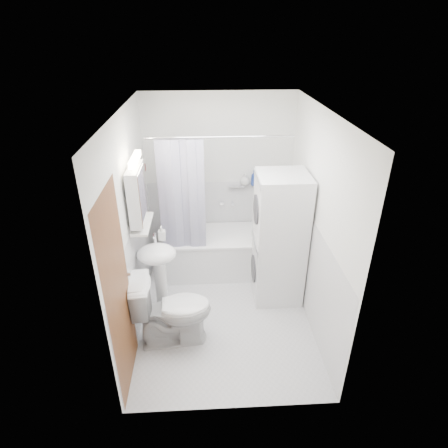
{
  "coord_description": "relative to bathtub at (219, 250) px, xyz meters",
  "views": [
    {
      "loc": [
        -0.2,
        -3.53,
        3.1
      ],
      "look_at": [
        0.0,
        0.15,
        1.14
      ],
      "focal_mm": 30.0,
      "sensor_mm": 36.0,
      "label": 1
    }
  ],
  "objects": [
    {
      "name": "floor",
      "position": [
        0.02,
        -0.92,
        -0.32
      ],
      "size": [
        2.6,
        2.6,
        0.0
      ],
      "primitive_type": "plane",
      "color": "#BDBCC1",
      "rests_on": "ground"
    },
    {
      "name": "room_walls",
      "position": [
        0.02,
        -0.92,
        1.17
      ],
      "size": [
        2.6,
        2.6,
        2.6
      ],
      "color": "white",
      "rests_on": "ground"
    },
    {
      "name": "wainscot",
      "position": [
        0.02,
        -0.63,
        0.28
      ],
      "size": [
        1.98,
        2.58,
        2.58
      ],
      "color": "white",
      "rests_on": "ground"
    },
    {
      "name": "door",
      "position": [
        -0.93,
        -1.47,
        0.68
      ],
      "size": [
        0.05,
        2.0,
        2.0
      ],
      "color": "brown",
      "rests_on": "ground"
    },
    {
      "name": "bathtub",
      "position": [
        0.0,
        0.0,
        0.0
      ],
      "size": [
        1.5,
        0.71,
        0.57
      ],
      "color": "white",
      "rests_on": "ground"
    },
    {
      "name": "tub_spout",
      "position": [
        0.2,
        0.33,
        0.58
      ],
      "size": [
        0.04,
        0.12,
        0.04
      ],
      "primitive_type": "cylinder",
      "rotation": [
        1.57,
        0.0,
        0.0
      ],
      "color": "silver",
      "rests_on": "room_walls"
    },
    {
      "name": "curtain_rod",
      "position": [
        0.0,
        -0.3,
        1.68
      ],
      "size": [
        1.68,
        0.02,
        0.02
      ],
      "primitive_type": "cylinder",
      "rotation": [
        0.0,
        1.57,
        0.0
      ],
      "color": "silver",
      "rests_on": "room_walls"
    },
    {
      "name": "shower_curtain",
      "position": [
        -0.47,
        -0.3,
        0.93
      ],
      "size": [
        0.55,
        0.02,
        1.45
      ],
      "color": "#151343",
      "rests_on": "curtain_rod"
    },
    {
      "name": "sink",
      "position": [
        -0.73,
        -0.89,
        0.39
      ],
      "size": [
        0.44,
        0.37,
        1.04
      ],
      "color": "white",
      "rests_on": "ground"
    },
    {
      "name": "medicine_cabinet",
      "position": [
        -0.89,
        -0.82,
        1.25
      ],
      "size": [
        0.13,
        0.5,
        0.71
      ],
      "color": "white",
      "rests_on": "room_walls"
    },
    {
      "name": "shelf",
      "position": [
        -0.87,
        -0.82,
        0.88
      ],
      "size": [
        0.18,
        0.54,
        0.02
      ],
      "primitive_type": "cube",
      "color": "silver",
      "rests_on": "room_walls"
    },
    {
      "name": "shower_caddy",
      "position": [
        0.25,
        0.32,
        0.83
      ],
      "size": [
        0.22,
        0.06,
        0.02
      ],
      "primitive_type": "cube",
      "color": "silver",
      "rests_on": "room_walls"
    },
    {
      "name": "towel",
      "position": [
        -0.92,
        -0.32,
        1.0
      ],
      "size": [
        0.07,
        0.31,
        0.75
      ],
      "color": "#58150B",
      "rests_on": "room_walls"
    },
    {
      "name": "washer_dryer",
      "position": [
        0.7,
        -0.59,
        0.51
      ],
      "size": [
        0.6,
        0.58,
        1.65
      ],
      "rotation": [
        0.0,
        0.0,
        0.0
      ],
      "color": "white",
      "rests_on": "ground"
    },
    {
      "name": "toilet",
      "position": [
        -0.56,
        -1.32,
        0.09
      ],
      "size": [
        0.88,
        0.54,
        0.82
      ],
      "primitive_type": "imported",
      "rotation": [
        0.0,
        0.0,
        1.66
      ],
      "color": "white",
      "rests_on": "ground"
    },
    {
      "name": "soap_pump",
      "position": [
        -0.69,
        -0.67,
        0.63
      ],
      "size": [
        0.08,
        0.17,
        0.08
      ],
      "primitive_type": "imported",
      "color": "gray",
      "rests_on": "sink"
    },
    {
      "name": "shelf_bottle",
      "position": [
        -0.87,
        -0.97,
        0.93
      ],
      "size": [
        0.07,
        0.18,
        0.07
      ],
      "primitive_type": "imported",
      "color": "gray",
      "rests_on": "shelf"
    },
    {
      "name": "shelf_cup",
      "position": [
        -0.87,
        -0.7,
        0.95
      ],
      "size": [
        0.1,
        0.09,
        0.1
      ],
      "primitive_type": "imported",
      "color": "gray",
      "rests_on": "shelf"
    },
    {
      "name": "shampoo_a",
      "position": [
        0.37,
        0.32,
        0.91
      ],
      "size": [
        0.13,
        0.17,
        0.13
      ],
      "primitive_type": "imported",
      "color": "gray",
      "rests_on": "shower_caddy"
    },
    {
      "name": "shampoo_b",
      "position": [
        0.49,
        0.32,
        0.88
      ],
      "size": [
        0.08,
        0.21,
        0.08
      ],
      "primitive_type": "imported",
      "color": "navy",
      "rests_on": "shower_caddy"
    }
  ]
}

